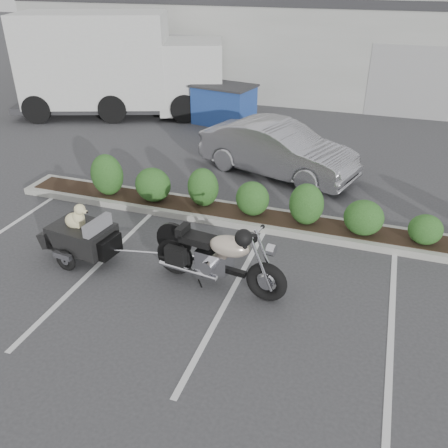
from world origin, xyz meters
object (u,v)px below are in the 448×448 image
(pet_trailer, at_px, (82,235))
(dumpster, at_px, (224,104))
(sedan, at_px, (278,149))
(motorcycle, at_px, (218,258))
(delivery_truck, at_px, (120,67))

(pet_trailer, distance_m, dumpster, 9.47)
(pet_trailer, bearing_deg, dumpster, 99.69)
(sedan, bearing_deg, pet_trailer, 171.59)
(motorcycle, height_order, sedan, motorcycle)
(motorcycle, xyz_separation_m, delivery_truck, (-7.21, 9.51, 1.16))
(motorcycle, xyz_separation_m, dumpster, (-3.12, 9.49, 0.12))
(dumpster, relative_size, delivery_truck, 0.28)
(pet_trailer, relative_size, dumpster, 0.88)
(dumpster, bearing_deg, delivery_truck, -168.62)
(pet_trailer, height_order, sedan, sedan)
(sedan, bearing_deg, dumpster, 52.80)
(motorcycle, xyz_separation_m, pet_trailer, (-2.78, 0.03, -0.07))
(motorcycle, height_order, dumpster, motorcycle)
(sedan, distance_m, delivery_truck, 8.16)
(motorcycle, distance_m, pet_trailer, 2.79)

